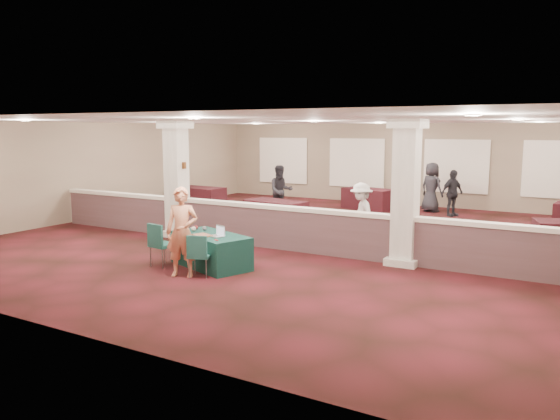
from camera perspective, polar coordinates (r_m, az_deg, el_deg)
The scene contains 30 objects.
ground at distance 14.97m, azimuth 3.47°, elevation -3.06°, with size 16.00×16.00×0.00m, color #491219.
wall_back at distance 22.16m, azimuth 12.85°, elevation 4.67°, with size 16.00×0.04×3.20m, color #7E6957.
wall_front at distance 8.44m, azimuth -21.58°, elevation -1.61°, with size 16.00×0.04×3.20m, color #7E6957.
wall_left at distance 19.65m, azimuth -17.88°, elevation 4.01°, with size 0.04×16.00×3.20m, color #7E6957.
ceiling at distance 14.67m, azimuth 3.59°, elevation 9.28°, with size 16.00×16.00×0.02m, color silver.
partition_wall at distance 13.57m, azimuth 0.65°, elevation -1.81°, with size 15.60×0.28×1.10m.
column_left at distance 15.43m, azimuth -10.75°, elevation 3.29°, with size 0.72×0.72×3.20m.
column_right at distance 12.23m, azimuth 13.00°, elevation 1.91°, with size 0.72×0.72×3.20m.
sconce_left at distance 15.59m, azimuth -11.57°, elevation 4.66°, with size 0.12×0.12×0.18m.
sconce_right at distance 15.22m, azimuth -9.99°, elevation 4.62°, with size 0.12×0.12×0.18m.
near_table at distance 12.04m, azimuth -7.23°, elevation -4.21°, with size 1.88×0.94×0.72m, color #0D3129.
conf_chair_main at distance 11.19m, azimuth -8.48°, elevation -4.38°, with size 0.56×0.56×0.88m.
conf_chair_side at distance 12.16m, azimuth -12.44°, elevation -3.21°, with size 0.54×0.54×0.96m.
woman at distance 11.24m, azimuth -10.20°, elevation -2.29°, with size 0.66×0.44×1.84m, color #FFA76E.
far_table_front_left at distance 18.91m, azimuth -13.98°, elevation 0.23°, with size 1.78×0.89×0.72m, color black.
far_table_front_center at distance 17.04m, azimuth -0.44°, elevation -0.31°, with size 1.92×0.96×0.78m, color black.
far_table_back_left at distance 21.05m, azimuth -8.46°, elevation 1.30°, with size 1.95×0.98×0.79m, color black.
far_table_back_center at distance 20.75m, azimuth 9.26°, elevation 1.16°, with size 1.91×0.96×0.78m, color black.
attendee_a at distance 18.84m, azimuth 0.08°, elevation 2.03°, with size 0.84×0.47×1.75m, color black.
attendee_b at distance 14.28m, azimuth 8.46°, elevation -0.40°, with size 1.04×0.48×1.62m, color silver.
attendee_c at distance 19.71m, azimuth 17.55°, elevation 1.70°, with size 0.94×0.45×1.60m, color black.
attendee_d at distance 20.50m, azimuth 15.54°, elevation 2.30°, with size 0.88×0.48×1.79m, color black.
laptop_base at distance 11.70m, azimuth -6.67°, elevation -2.73°, with size 0.33×0.23×0.02m, color silver.
laptop_screen at distance 11.74m, azimuth -6.22°, elevation -2.10°, with size 0.33×0.01×0.22m, color silver.
screen_glow at distance 11.74m, azimuth -6.25°, elevation -2.17°, with size 0.30×0.00×0.19m, color silver.
knitting at distance 11.80m, azimuth -8.14°, elevation -2.63°, with size 0.39×0.30×0.03m, color #BE541E.
yarn_cream at distance 12.36m, azimuth -9.01°, elevation -1.96°, with size 0.11×0.11×0.11m, color beige.
yarn_red at distance 12.56m, azimuth -8.79°, elevation -1.81°, with size 0.10×0.10×0.10m, color maroon.
yarn_grey at distance 12.39m, azimuth -7.92°, elevation -1.92°, with size 0.10×0.10×0.10m, color #4F4F54.
scissors at distance 11.29m, azimuth -6.67°, elevation -3.15°, with size 0.12×0.03×0.01m, color red.
Camera 1 is at (6.55, -13.13, 2.99)m, focal length 35.00 mm.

